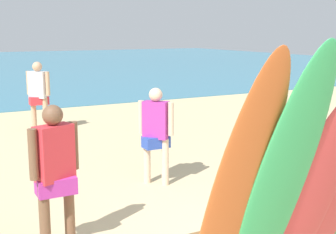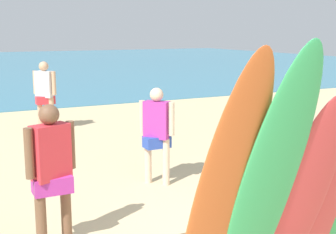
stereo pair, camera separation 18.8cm
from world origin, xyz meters
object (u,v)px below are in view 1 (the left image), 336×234
at_px(beachgoer_midbeach, 38,91).
at_px(beachgoer_photographing, 55,167).
at_px(surfboard_rack, 284,224).
at_px(beachgoer_near_rack, 156,129).
at_px(surfboard_red_2, 307,207).
at_px(surfboard_green_1, 276,195).
at_px(surfboard_orange_0, 234,204).

distance_m(beachgoer_midbeach, beachgoer_photographing, 6.29).
distance_m(surfboard_rack, beachgoer_near_rack, 2.98).
bearing_deg(surfboard_red_2, surfboard_green_1, -165.80).
xyz_separation_m(surfboard_orange_0, surfboard_red_2, (0.74, 0.03, -0.17)).
bearing_deg(beachgoer_near_rack, beachgoer_photographing, 83.62).
distance_m(surfboard_orange_0, beachgoer_photographing, 2.38).
bearing_deg(beachgoer_photographing, beachgoer_midbeach, 59.37).
distance_m(beachgoer_near_rack, beachgoer_photographing, 2.38).
bearing_deg(beachgoer_photographing, surfboard_green_1, -84.90).
distance_m(surfboard_orange_0, beachgoer_midbeach, 8.45).
xyz_separation_m(surfboard_rack, beachgoer_midbeach, (-0.68, 7.73, 0.47)).
relative_size(surfboard_rack, beachgoer_photographing, 1.70).
distance_m(surfboard_red_2, beachgoer_midbeach, 8.41).
height_order(surfboard_green_1, beachgoer_midbeach, surfboard_green_1).
bearing_deg(surfboard_red_2, beachgoer_near_rack, 86.41).
bearing_deg(surfboard_green_1, beachgoer_photographing, 116.85).
relative_size(surfboard_rack, surfboard_orange_0, 1.12).
bearing_deg(surfboard_rack, surfboard_green_1, -136.64).
bearing_deg(surfboard_rack, surfboard_orange_0, -148.26).
height_order(surfboard_rack, surfboard_orange_0, surfboard_orange_0).
bearing_deg(beachgoer_midbeach, surfboard_red_2, 139.37).
bearing_deg(beachgoer_midbeach, beachgoer_photographing, 126.64).
xyz_separation_m(surfboard_orange_0, beachgoer_photographing, (-0.72, 2.26, -0.23)).
relative_size(surfboard_rack, beachgoer_midbeach, 1.64).
xyz_separation_m(surfboard_green_1, beachgoer_near_rack, (0.85, 3.71, -0.30)).
relative_size(surfboard_rack, beachgoer_near_rack, 1.79).
distance_m(surfboard_rack, surfboard_green_1, 1.29).
distance_m(surfboard_orange_0, surfboard_red_2, 0.76).
bearing_deg(surfboard_orange_0, beachgoer_near_rack, 69.08).
bearing_deg(surfboard_orange_0, beachgoer_midbeach, 84.02).
bearing_deg(surfboard_orange_0, beachgoer_photographing, 104.84).
bearing_deg(surfboard_orange_0, surfboard_green_1, -9.99).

